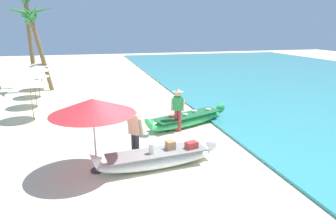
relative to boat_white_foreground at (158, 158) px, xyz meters
The scene contains 14 objects.
ground_plane 0.45m from the boat_white_foreground, behind, with size 80.00×80.00×0.00m, color beige.
boat_white_foreground is the anchor object (origin of this frame).
boat_green_midground 4.15m from the boat_white_foreground, 59.02° to the left, with size 4.09×2.25×0.80m.
person_vendor_hatted 3.41m from the boat_white_foreground, 62.87° to the left, with size 0.58×0.45×1.77m.
person_tourist_customer 1.14m from the boat_white_foreground, 127.98° to the left, with size 0.54×0.52×1.73m.
patio_umbrella_large 2.47m from the boat_white_foreground, behind, with size 2.40×2.40×2.21m.
parasol_row_0 7.81m from the boat_white_foreground, 125.27° to the left, with size 1.60×1.60×1.91m.
parasol_row_1 9.97m from the boat_white_foreground, 118.09° to the left, with size 1.60×1.60×1.91m.
parasol_row_2 12.18m from the boat_white_foreground, 113.40° to the left, with size 1.60×1.60×1.91m.
parasol_row_3 14.40m from the boat_white_foreground, 110.01° to the left, with size 1.60×1.60×1.91m.
parasol_row_4 17.04m from the boat_white_foreground, 108.38° to the left, with size 1.60×1.60×1.91m.
parasol_row_5 19.44m from the boat_white_foreground, 106.77° to the left, with size 1.60×1.60×1.91m.
palm_tree_leaning_seaward 14.60m from the boat_white_foreground, 111.43° to the left, with size 3.00×2.82×5.51m.
palm_tree_far_behind 16.49m from the boat_white_foreground, 110.79° to the left, with size 2.70×2.49×6.75m.
Camera 1 is at (-1.49, -8.17, 4.12)m, focal length 32.21 mm.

